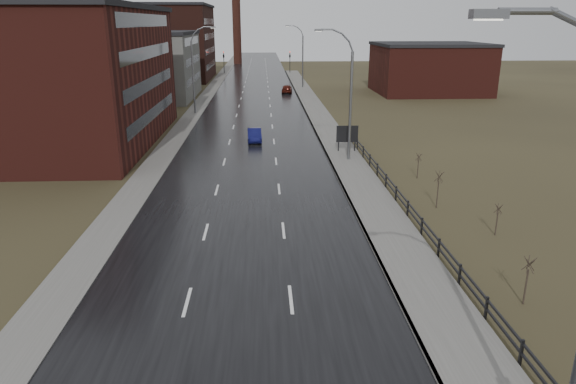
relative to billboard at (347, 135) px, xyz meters
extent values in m
cube|color=black|center=(-9.10, 20.99, -1.72)|extent=(14.00, 300.00, 0.06)
cube|color=#595651|center=(-0.50, -4.01, -1.66)|extent=(3.20, 180.00, 0.18)
cube|color=slate|center=(-2.02, -4.01, -1.66)|extent=(0.16, 180.00, 0.18)
cube|color=#595651|center=(-17.30, 20.99, -1.69)|extent=(2.40, 260.00, 0.12)
cube|color=#471914|center=(-30.10, 5.99, 4.75)|extent=(22.00, 28.00, 13.00)
cube|color=black|center=(-30.10, 5.99, 11.50)|extent=(22.44, 28.56, 0.50)
cube|color=black|center=(-19.12, 5.99, 1.25)|extent=(0.06, 22.40, 1.20)
cube|color=black|center=(-19.12, 5.99, 4.25)|extent=(0.06, 22.40, 1.20)
cube|color=black|center=(-19.12, 5.99, 7.25)|extent=(0.06, 22.40, 1.20)
cube|color=black|center=(-19.12, 5.99, 10.25)|extent=(0.06, 22.40, 1.20)
cube|color=slate|center=(-27.10, 38.99, 3.25)|extent=(16.00, 20.00, 10.00)
cube|color=black|center=(-27.10, 38.99, 8.50)|extent=(16.32, 20.40, 0.50)
cube|color=black|center=(-19.12, 38.99, 1.25)|extent=(0.06, 16.00, 1.20)
cube|color=black|center=(-19.12, 38.99, 4.25)|extent=(0.06, 16.00, 1.20)
cube|color=black|center=(-19.12, 38.99, 7.25)|extent=(0.06, 16.00, 1.20)
cube|color=#331611|center=(-32.10, 68.99, 5.75)|extent=(26.00, 24.00, 15.00)
cube|color=black|center=(-32.10, 68.99, 13.50)|extent=(26.52, 24.48, 0.50)
cube|color=black|center=(-19.12, 68.99, 1.25)|extent=(0.06, 19.20, 1.20)
cube|color=black|center=(-19.12, 68.99, 4.25)|extent=(0.06, 19.20, 1.20)
cube|color=black|center=(-19.12, 68.99, 7.25)|extent=(0.06, 19.20, 1.20)
cube|color=black|center=(-19.12, 68.99, 10.25)|extent=(0.06, 19.20, 1.20)
cube|color=#471914|center=(21.20, 42.99, 2.25)|extent=(18.00, 16.00, 8.00)
cube|color=black|center=(21.20, 42.99, 6.50)|extent=(18.36, 16.32, 0.50)
cylinder|color=#331611|center=(-15.10, 110.99, 13.25)|extent=(2.40, 2.40, 30.00)
cylinder|color=slate|center=(-1.85, -37.01, 10.07)|extent=(1.12, 0.14, 0.57)
cylinder|color=slate|center=(-2.81, -37.01, 10.26)|extent=(1.15, 0.14, 0.14)
cube|color=slate|center=(-3.56, -37.01, 10.21)|extent=(0.70, 0.28, 0.18)
cube|color=silver|center=(-3.56, -37.01, 10.11)|extent=(0.50, 0.20, 0.04)
cylinder|color=slate|center=(-0.30, -3.01, 3.00)|extent=(0.24, 0.24, 9.50)
cylinder|color=slate|center=(-0.47, -3.01, 8.15)|extent=(0.51, 0.14, 0.98)
cylinder|color=slate|center=(-0.94, -3.01, 8.86)|extent=(0.81, 0.14, 0.81)
cylinder|color=slate|center=(-1.66, -3.01, 9.34)|extent=(0.98, 0.14, 0.51)
cylinder|color=slate|center=(-2.50, -3.01, 9.51)|extent=(1.01, 0.14, 0.14)
cube|color=slate|center=(-3.19, -3.01, 9.46)|extent=(0.70, 0.28, 0.18)
cube|color=silver|center=(-3.19, -3.01, 9.36)|extent=(0.50, 0.20, 0.04)
cylinder|color=slate|center=(-17.10, 22.99, 3.00)|extent=(0.24, 0.24, 9.50)
cylinder|color=slate|center=(-16.93, 22.99, 8.15)|extent=(0.51, 0.14, 0.98)
cylinder|color=slate|center=(-16.46, 22.99, 8.86)|extent=(0.81, 0.14, 0.81)
cylinder|color=slate|center=(-15.74, 22.99, 9.34)|extent=(0.98, 0.14, 0.51)
cylinder|color=slate|center=(-14.90, 22.99, 9.51)|extent=(1.01, 0.14, 0.14)
cube|color=slate|center=(-14.21, 22.99, 9.46)|extent=(0.70, 0.28, 0.18)
cube|color=silver|center=(-14.21, 22.99, 9.36)|extent=(0.50, 0.20, 0.04)
cylinder|color=slate|center=(-0.30, 50.99, 3.00)|extent=(0.24, 0.24, 9.50)
cylinder|color=slate|center=(-0.47, 50.99, 8.15)|extent=(0.51, 0.14, 0.98)
cylinder|color=slate|center=(-0.94, 50.99, 8.86)|extent=(0.81, 0.14, 0.81)
cylinder|color=slate|center=(-1.66, 50.99, 9.34)|extent=(0.98, 0.14, 0.51)
cylinder|color=slate|center=(-2.50, 50.99, 9.51)|extent=(1.01, 0.14, 0.14)
cube|color=slate|center=(-3.19, 50.99, 9.46)|extent=(0.70, 0.28, 0.18)
cube|color=silver|center=(-3.19, 50.99, 9.36)|extent=(0.50, 0.20, 0.04)
cube|color=black|center=(1.20, -32.01, -1.20)|extent=(0.10, 0.10, 1.10)
cube|color=black|center=(1.20, -29.01, -1.20)|extent=(0.10, 0.10, 1.10)
cube|color=black|center=(1.20, -26.01, -1.20)|extent=(0.10, 0.10, 1.10)
cube|color=black|center=(1.20, -23.01, -1.20)|extent=(0.10, 0.10, 1.10)
cube|color=black|center=(1.20, -20.01, -1.20)|extent=(0.10, 0.10, 1.10)
cube|color=black|center=(1.20, -17.01, -1.20)|extent=(0.10, 0.10, 1.10)
cube|color=black|center=(1.20, -14.01, -1.20)|extent=(0.10, 0.10, 1.10)
cube|color=black|center=(1.20, -11.01, -1.20)|extent=(0.10, 0.10, 1.10)
cube|color=black|center=(1.20, -8.01, -1.20)|extent=(0.10, 0.10, 1.10)
cube|color=black|center=(1.20, -5.01, -1.20)|extent=(0.10, 0.10, 1.10)
cube|color=black|center=(1.20, -2.01, -1.20)|extent=(0.10, 0.10, 1.10)
cube|color=black|center=(1.20, 0.99, -1.20)|extent=(0.10, 0.10, 1.10)
cube|color=black|center=(1.20, 3.99, -1.20)|extent=(0.10, 0.10, 1.10)
cube|color=black|center=(1.20, -20.51, -0.80)|extent=(0.08, 53.00, 0.10)
cube|color=black|center=(1.20, -20.51, -1.20)|extent=(0.08, 53.00, 0.10)
cylinder|color=#382D23|center=(3.42, -27.83, -0.91)|extent=(0.08, 0.08, 1.68)
cylinder|color=#382D23|center=(3.47, -27.83, 0.18)|extent=(0.04, 0.57, 0.67)
cylinder|color=#382D23|center=(3.44, -27.78, 0.18)|extent=(0.54, 0.22, 0.67)
cylinder|color=#382D23|center=(3.38, -27.80, 0.18)|extent=(0.32, 0.48, 0.68)
cylinder|color=#382D23|center=(3.38, -27.86, 0.18)|extent=(0.32, 0.48, 0.68)
cylinder|color=#382D23|center=(3.44, -27.87, 0.18)|extent=(0.54, 0.22, 0.67)
cylinder|color=#382D23|center=(5.53, -20.19, -1.05)|extent=(0.08, 0.08, 1.41)
cylinder|color=#382D23|center=(5.58, -20.19, -0.13)|extent=(0.04, 0.48, 0.56)
cylinder|color=#382D23|center=(5.55, -20.14, -0.13)|extent=(0.46, 0.19, 0.57)
cylinder|color=#382D23|center=(5.49, -20.16, -0.13)|extent=(0.28, 0.41, 0.58)
cylinder|color=#382D23|center=(5.49, -20.22, -0.13)|extent=(0.28, 0.41, 0.58)
cylinder|color=#382D23|center=(5.55, -20.24, -0.13)|extent=(0.46, 0.19, 0.57)
cylinder|color=#382D23|center=(3.62, -15.42, -0.82)|extent=(0.08, 0.08, 1.87)
cylinder|color=#382D23|center=(3.67, -15.42, 0.40)|extent=(0.04, 0.63, 0.74)
cylinder|color=#382D23|center=(3.63, -15.37, 0.40)|extent=(0.60, 0.24, 0.75)
cylinder|color=#382D23|center=(3.58, -15.39, 0.40)|extent=(0.36, 0.53, 0.76)
cylinder|color=#382D23|center=(3.58, -15.45, 0.40)|extent=(0.36, 0.53, 0.76)
cylinder|color=#382D23|center=(3.63, -15.47, 0.40)|extent=(0.60, 0.24, 0.75)
cylinder|color=#382D23|center=(4.31, -8.59, -1.00)|extent=(0.08, 0.08, 1.50)
cylinder|color=#382D23|center=(4.36, -8.59, -0.03)|extent=(0.04, 0.51, 0.60)
cylinder|color=#382D23|center=(4.33, -8.54, -0.03)|extent=(0.49, 0.20, 0.60)
cylinder|color=#382D23|center=(4.27, -8.56, -0.03)|extent=(0.29, 0.43, 0.61)
cylinder|color=#382D23|center=(4.27, -8.62, -0.03)|extent=(0.29, 0.43, 0.61)
cylinder|color=#382D23|center=(4.33, -8.63, -0.03)|extent=(0.49, 0.20, 0.60)
cube|color=black|center=(-0.78, 0.06, -0.85)|extent=(0.10, 0.10, 1.80)
cube|color=black|center=(0.78, 0.06, -0.85)|extent=(0.10, 0.10, 1.80)
cube|color=silver|center=(0.00, 0.01, 0.09)|extent=(1.95, 0.08, 1.48)
cube|color=black|center=(0.00, -0.04, 0.09)|extent=(2.05, 0.04, 1.58)
cylinder|color=black|center=(-17.10, 80.99, 0.85)|extent=(0.16, 0.16, 5.20)
imported|color=black|center=(-17.10, 80.99, 3.00)|extent=(0.58, 2.73, 1.10)
sphere|color=#FF190C|center=(-17.10, 80.84, 3.30)|extent=(0.18, 0.18, 0.18)
cylinder|color=black|center=(-1.10, 80.99, 0.85)|extent=(0.16, 0.16, 5.20)
imported|color=black|center=(-1.10, 80.99, 3.00)|extent=(0.58, 2.73, 1.10)
sphere|color=#FF190C|center=(-1.10, 80.84, 3.30)|extent=(0.18, 0.18, 0.18)
imported|color=#0E1047|center=(-8.81, 5.25, -1.10)|extent=(1.57, 4.05, 1.31)
imported|color=#48130C|center=(-3.60, 43.69, -1.02)|extent=(2.15, 4.46, 1.47)
camera|label=1|loc=(-7.93, -47.20, 10.05)|focal=32.00mm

